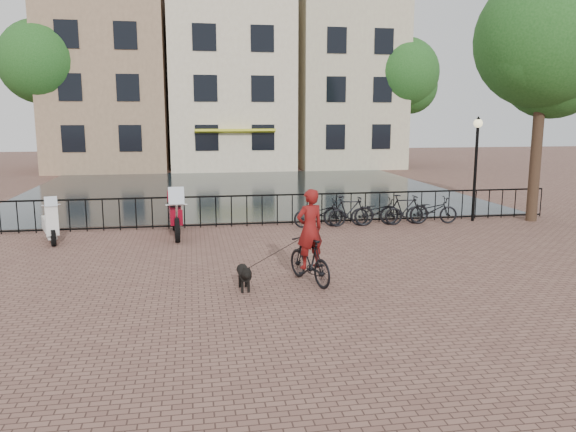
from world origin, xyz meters
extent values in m
plane|color=brown|center=(0.00, 0.00, 0.00)|extent=(100.00, 100.00, 0.00)
plane|color=black|center=(0.00, 17.30, 0.00)|extent=(20.00, 20.00, 0.00)
cube|color=black|center=(0.00, 8.00, 1.00)|extent=(20.00, 0.05, 0.05)
cube|color=black|center=(0.00, 8.00, 0.08)|extent=(20.00, 0.05, 0.05)
cube|color=#89694F|center=(-7.50, 30.00, 6.00)|extent=(7.50, 9.00, 12.00)
cube|color=beige|center=(0.50, 30.00, 5.50)|extent=(8.00, 9.00, 11.00)
cube|color=gold|center=(0.50, 25.30, 2.60)|extent=(5.00, 0.60, 0.15)
cube|color=#BAA98A|center=(8.50, 30.00, 6.25)|extent=(7.00, 9.00, 12.50)
cylinder|color=black|center=(-11.00, 27.00, 3.15)|extent=(0.36, 0.36, 6.30)
sphere|color=#1C4C19|center=(-11.00, 27.00, 6.75)|extent=(5.04, 5.04, 5.04)
cylinder|color=black|center=(9.20, 7.30, 2.80)|extent=(0.36, 0.36, 5.60)
sphere|color=#1C4C19|center=(9.20, 7.30, 6.00)|extent=(4.48, 4.48, 4.48)
cylinder|color=black|center=(12.00, 27.00, 2.97)|extent=(0.36, 0.36, 5.95)
sphere|color=#1C4C19|center=(12.00, 27.00, 6.38)|extent=(4.76, 4.76, 4.76)
cylinder|color=black|center=(7.20, 7.60, 1.60)|extent=(0.10, 0.10, 3.20)
sphere|color=beige|center=(7.20, 7.60, 3.30)|extent=(0.30, 0.30, 0.30)
imported|color=black|center=(0.21, 1.47, 0.52)|extent=(1.02, 1.81, 1.05)
imported|color=maroon|center=(0.21, 1.47, 1.36)|extent=(0.87, 0.71, 2.05)
imported|color=black|center=(1.80, 7.40, 0.45)|extent=(1.72, 0.60, 0.90)
imported|color=black|center=(2.75, 7.40, 0.50)|extent=(1.70, 0.60, 1.00)
imported|color=black|center=(3.70, 7.40, 0.45)|extent=(1.76, 0.72, 0.90)
imported|color=black|center=(4.65, 7.40, 0.50)|extent=(1.68, 0.53, 1.00)
imported|color=black|center=(5.60, 7.40, 0.45)|extent=(1.78, 0.83, 0.90)
camera|label=1|loc=(-2.22, -9.93, 3.55)|focal=35.00mm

